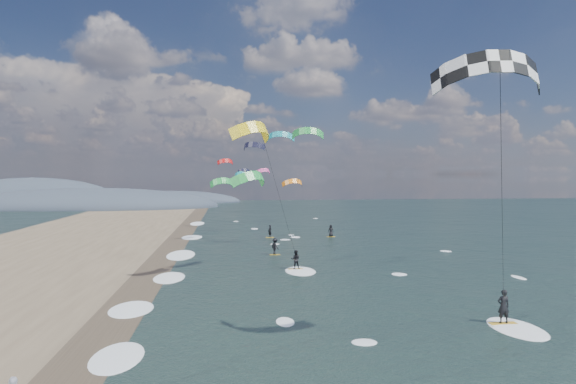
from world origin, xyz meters
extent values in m
plane|color=black|center=(0.00, 0.00, 0.00)|extent=(260.00, 260.00, 0.00)
cube|color=#382D23|center=(-12.00, 10.00, 0.00)|extent=(3.00, 240.00, 0.00)
ellipsoid|color=#3D4756|center=(-58.00, 112.00, 0.00)|extent=(48.00, 20.00, 15.00)
ellipsoid|color=#3D4756|center=(-40.00, 100.00, 0.00)|extent=(64.00, 24.00, 10.00)
ellipsoid|color=#3D4756|center=(-22.00, 120.00, 0.00)|extent=(40.00, 18.00, 7.00)
cube|color=#B98C20|center=(9.67, 0.42, 0.03)|extent=(1.53, 0.46, 0.07)
imported|color=black|center=(9.67, 0.42, 1.01)|extent=(0.71, 0.48, 1.88)
ellipsoid|color=white|center=(9.97, -0.38, 0.00)|extent=(2.60, 4.20, 0.12)
cylinder|color=black|center=(7.67, -2.58, 7.17)|extent=(0.02, 0.02, 13.78)
cube|color=#B98C20|center=(0.30, 17.12, 0.03)|extent=(1.29, 0.40, 0.06)
imported|color=black|center=(0.30, 17.12, 0.88)|extent=(0.87, 0.72, 1.64)
ellipsoid|color=white|center=(0.60, 16.32, 0.00)|extent=(2.60, 4.20, 0.12)
cylinder|color=black|center=(-1.45, 14.12, 6.57)|extent=(0.02, 0.02, 12.63)
cube|color=#B98C20|center=(-0.76, 24.96, 0.03)|extent=(1.10, 0.35, 0.05)
imported|color=black|center=(-0.76, 24.96, 0.89)|extent=(1.07, 1.25, 1.68)
cube|color=#B98C20|center=(8.01, 38.29, 0.03)|extent=(1.10, 0.35, 0.05)
imported|color=black|center=(8.01, 38.29, 0.84)|extent=(0.83, 0.60, 1.57)
cube|color=#B98C20|center=(-0.13, 38.63, 0.03)|extent=(1.10, 0.35, 0.05)
imported|color=black|center=(-0.13, 38.63, 0.86)|extent=(0.66, 0.71, 1.62)
ellipsoid|color=white|center=(-10.80, -2.00, 0.00)|extent=(2.40, 5.40, 0.11)
ellipsoid|color=white|center=(-10.80, 6.00, 0.00)|extent=(2.40, 5.40, 0.11)
ellipsoid|color=white|center=(-10.80, 15.00, 0.00)|extent=(2.40, 5.40, 0.11)
ellipsoid|color=white|center=(-10.80, 26.00, 0.00)|extent=(2.40, 5.40, 0.11)
ellipsoid|color=white|center=(-10.80, 40.00, 0.00)|extent=(2.40, 5.40, 0.11)
ellipsoid|color=white|center=(-10.80, 58.00, 0.00)|extent=(2.40, 5.40, 0.11)
camera|label=1|loc=(-5.49, -24.40, 8.35)|focal=30.00mm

